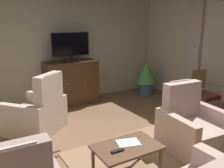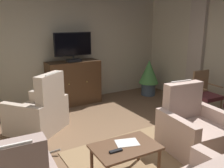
{
  "view_description": "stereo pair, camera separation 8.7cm",
  "coord_description": "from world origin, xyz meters",
  "views": [
    {
      "loc": [
        -2.11,
        -2.77,
        2.02
      ],
      "look_at": [
        -0.17,
        0.25,
        1.08
      ],
      "focal_mm": 38.77,
      "sensor_mm": 36.0,
      "label": 1
    },
    {
      "loc": [
        -2.03,
        -2.82,
        2.02
      ],
      "look_at": [
        -0.17,
        0.25,
        1.08
      ],
      "focal_mm": 38.77,
      "sensor_mm": 36.0,
      "label": 2
    }
  ],
  "objects": [
    {
      "name": "folded_newspaper",
      "position": [
        -0.35,
        -0.44,
        0.46
      ],
      "size": [
        0.35,
        0.3,
        0.01
      ],
      "primitive_type": "cube",
      "rotation": [
        0.0,
        0.0,
        -0.32
      ],
      "color": "silver",
      "rests_on": "coffee_table"
    },
    {
      "name": "wall_back",
      "position": [
        0.0,
        2.99,
        1.41
      ],
      "size": [
        6.4,
        0.1,
        2.82
      ],
      "primitive_type": "cube",
      "color": "#B2A88E",
      "rests_on": "ground_plane"
    },
    {
      "name": "television",
      "position": [
        0.17,
        2.59,
        1.45
      ],
      "size": [
        0.93,
        0.2,
        0.69
      ],
      "color": "black",
      "rests_on": "tv_cabinet"
    },
    {
      "name": "potted_plant_on_hearth_side",
      "position": [
        2.24,
        2.24,
        0.56
      ],
      "size": [
        0.55,
        0.55,
        0.99
      ],
      "color": "#3D4C5B",
      "rests_on": "ground_plane"
    },
    {
      "name": "rug_central",
      "position": [
        0.12,
        -0.49,
        0.01
      ],
      "size": [
        2.22,
        2.06,
        0.01
      ],
      "primitive_type": "cube",
      "color": "#8E704C",
      "rests_on": "ground_plane"
    },
    {
      "name": "armchair_near_window",
      "position": [
        0.96,
        -0.44,
        0.33
      ],
      "size": [
        1.05,
        1.01,
        1.06
      ],
      "color": "#BC9E8E",
      "rests_on": "ground_plane"
    },
    {
      "name": "armchair_by_fireplace",
      "position": [
        -0.99,
        1.54,
        0.35
      ],
      "size": [
        1.25,
        1.24,
        1.14
      ],
      "color": "#C6B29E",
      "rests_on": "ground_plane"
    },
    {
      "name": "coffee_table",
      "position": [
        -0.42,
        -0.5,
        0.4
      ],
      "size": [
        0.88,
        0.6,
        0.45
      ],
      "color": "brown",
      "rests_on": "ground_plane"
    },
    {
      "name": "side_chair_beside_plant",
      "position": [
        2.29,
        0.42,
        0.52
      ],
      "size": [
        0.51,
        0.51,
        0.98
      ],
      "color": "brown",
      "rests_on": "ground_plane"
    },
    {
      "name": "cat",
      "position": [
        -1.36,
        0.71,
        0.11
      ],
      "size": [
        0.68,
        0.42,
        0.22
      ],
      "color": "gray",
      "rests_on": "ground_plane"
    },
    {
      "name": "curtain_panel_far",
      "position": [
        2.84,
        1.21,
        1.55
      ],
      "size": [
        0.1,
        0.44,
        2.37
      ],
      "primitive_type": "cube",
      "color": "#B2A393"
    },
    {
      "name": "tv_cabinet",
      "position": [
        0.17,
        2.64,
        0.52
      ],
      "size": [
        1.29,
        0.54,
        1.08
      ],
      "color": "black",
      "rests_on": "ground_plane"
    },
    {
      "name": "ground_plane",
      "position": [
        0.0,
        0.0,
        -0.02
      ],
      "size": [
        6.4,
        6.48,
        0.04
      ],
      "primitive_type": "cube",
      "color": "brown"
    },
    {
      "name": "tv_remote",
      "position": [
        -0.6,
        -0.55,
        0.47
      ],
      "size": [
        0.17,
        0.06,
        0.02
      ],
      "primitive_type": "cube",
      "rotation": [
        0.0,
        0.0,
        3.08
      ],
      "color": "black",
      "rests_on": "coffee_table"
    }
  ]
}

